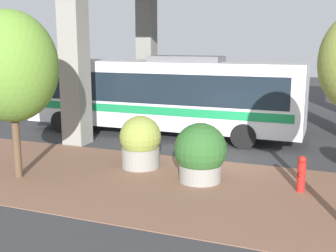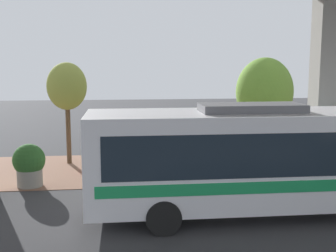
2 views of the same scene
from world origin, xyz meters
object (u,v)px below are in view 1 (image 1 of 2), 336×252
street_tree_far (11,67)px  bus (160,92)px  planter_back (200,154)px  fire_hydrant (301,174)px  planter_middle (141,143)px

street_tree_far → bus: bearing=-13.0°
bus → street_tree_far: street_tree_far is taller
street_tree_far → planter_back: bearing=-72.6°
fire_hydrant → planter_middle: (0.53, 5.12, 0.32)m
planter_middle → street_tree_far: bearing=127.3°
bus → planter_back: bus is taller
planter_middle → street_tree_far: 4.59m
planter_middle → fire_hydrant: bearing=-95.9°
bus → street_tree_far: size_ratio=2.48×
fire_hydrant → street_tree_far: 8.84m
fire_hydrant → planter_back: bearing=92.5°
bus → fire_hydrant: bus is taller
bus → fire_hydrant: bearing=-130.4°
planter_middle → planter_back: 2.35m
planter_middle → planter_back: size_ratio=0.98×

